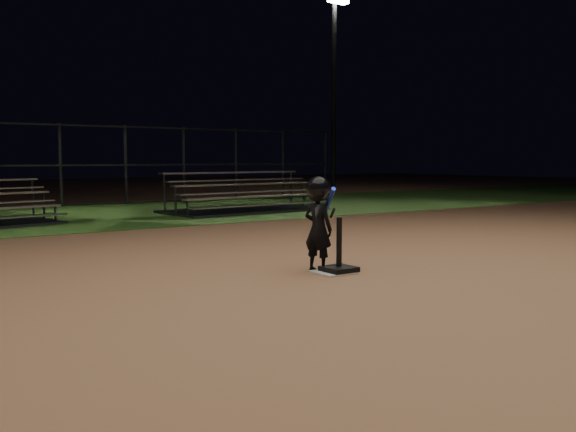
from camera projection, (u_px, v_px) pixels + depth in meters
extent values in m
plane|color=#A06C48|center=(333.00, 273.00, 7.75)|extent=(80.00, 80.00, 0.00)
cube|color=#294D19|center=(92.00, 214.00, 15.96)|extent=(60.00, 8.00, 0.01)
cube|color=beige|center=(333.00, 272.00, 7.75)|extent=(0.45, 0.45, 0.02)
cube|color=black|center=(339.00, 269.00, 7.76)|extent=(0.38, 0.38, 0.06)
cylinder|color=black|center=(339.00, 242.00, 7.73)|extent=(0.07, 0.07, 0.62)
imported|color=black|center=(318.00, 229.00, 7.83)|extent=(0.38, 0.46, 1.10)
sphere|color=black|center=(318.00, 188.00, 7.78)|extent=(0.30, 0.30, 0.30)
cylinder|color=#182FCD|center=(329.00, 202.00, 7.71)|extent=(0.28, 0.52, 0.41)
cylinder|color=black|center=(333.00, 213.00, 7.91)|extent=(0.11, 0.18, 0.14)
cube|color=silver|center=(257.00, 196.00, 16.40)|extent=(4.42, 0.57, 0.04)
cube|color=silver|center=(264.00, 205.00, 16.18)|extent=(4.42, 0.57, 0.03)
cube|color=silver|center=(245.00, 184.00, 16.84)|extent=(4.42, 0.57, 0.04)
cube|color=silver|center=(251.00, 192.00, 16.62)|extent=(4.42, 0.57, 0.03)
cube|color=silver|center=(232.00, 173.00, 17.29)|extent=(4.42, 0.57, 0.04)
cube|color=silver|center=(238.00, 180.00, 17.07)|extent=(4.42, 0.57, 0.03)
cube|color=#38383D|center=(245.00, 210.00, 16.91)|extent=(4.55, 2.45, 0.07)
cube|color=#38383D|center=(62.00, 205.00, 18.42)|extent=(20.00, 0.05, 0.05)
cube|color=#38383D|center=(61.00, 165.00, 18.31)|extent=(20.00, 0.05, 0.05)
cube|color=#38383D|center=(59.00, 125.00, 18.20)|extent=(20.00, 0.05, 0.05)
cylinder|color=#38383D|center=(61.00, 165.00, 18.31)|extent=(0.08, 0.08, 2.50)
cylinder|color=#38383D|center=(211.00, 164.00, 21.13)|extent=(0.08, 0.08, 2.50)
cylinder|color=#38383D|center=(325.00, 164.00, 23.95)|extent=(0.08, 0.08, 2.50)
cylinder|color=#2D2D30|center=(334.00, 99.00, 26.46)|extent=(0.20, 0.20, 8.00)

